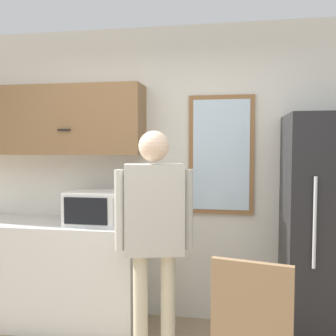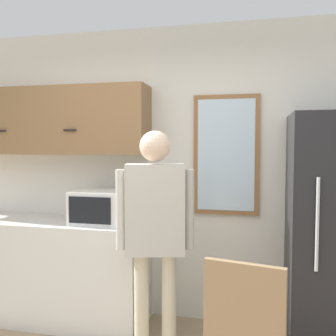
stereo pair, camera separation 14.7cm
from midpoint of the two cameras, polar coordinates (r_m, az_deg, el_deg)
name	(u,v)px [view 1 (the left image)]	position (r m, az deg, el deg)	size (l,w,h in m)	color
back_wall	(166,174)	(3.50, -1.58, -0.91)	(6.00, 0.06, 2.70)	silver
counter	(32,271)	(3.80, -21.04, -14.43)	(2.03, 0.59, 0.93)	silver
upper_cabinets	(37,121)	(3.74, -20.48, 6.75)	(2.03, 0.35, 0.62)	olive
microwave	(99,208)	(3.36, -11.74, -5.94)	(0.54, 0.38, 0.29)	white
person	(154,221)	(2.81, -3.63, -8.03)	(0.57, 0.32, 1.73)	beige
refrigerator	(331,233)	(3.21, 22.34, -9.19)	(0.71, 0.69, 1.86)	#232326
window	(221,155)	(3.39, 6.87, 1.99)	(0.58, 0.05, 1.07)	olive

